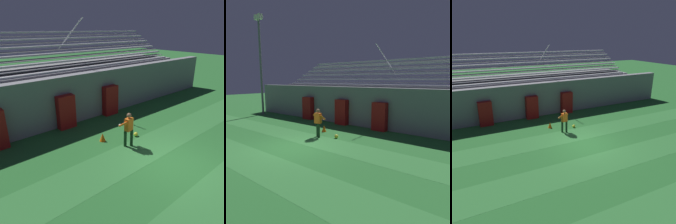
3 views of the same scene
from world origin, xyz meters
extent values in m
plane|color=#286B2D|center=(0.00, 0.00, 0.00)|extent=(80.00, 80.00, 0.00)
cube|color=#337A38|center=(0.00, 1.59, 0.00)|extent=(28.00, 1.90, 0.01)
cube|color=gray|center=(0.00, 6.50, 1.40)|extent=(24.00, 0.60, 2.80)
cube|color=maroon|center=(-1.58, 5.95, 0.93)|extent=(0.99, 0.44, 1.87)
cube|color=maroon|center=(1.58, 5.95, 0.93)|extent=(0.99, 0.44, 1.87)
cube|color=gray|center=(0.00, 9.20, 1.45)|extent=(18.00, 4.60, 2.90)
cube|color=silver|center=(0.00, 7.25, 2.95)|extent=(17.10, 0.36, 0.10)
cube|color=gray|center=(0.00, 7.05, 2.72)|extent=(17.10, 0.60, 0.04)
cube|color=silver|center=(0.00, 7.95, 3.35)|extent=(17.10, 0.36, 0.10)
cube|color=gray|center=(0.00, 7.75, 3.12)|extent=(17.10, 0.60, 0.04)
cube|color=silver|center=(0.00, 8.65, 3.75)|extent=(17.10, 0.36, 0.10)
cube|color=gray|center=(0.00, 8.45, 3.52)|extent=(17.10, 0.60, 0.04)
cube|color=silver|center=(0.00, 9.35, 4.15)|extent=(17.10, 0.36, 0.10)
cube|color=gray|center=(0.00, 9.15, 3.92)|extent=(17.10, 0.60, 0.04)
cube|color=silver|center=(0.00, 10.05, 4.55)|extent=(17.10, 0.36, 0.10)
cube|color=gray|center=(0.00, 9.85, 4.32)|extent=(17.10, 0.60, 0.04)
cube|color=silver|center=(0.00, 10.75, 4.95)|extent=(17.10, 0.36, 0.10)
cube|color=gray|center=(0.00, 10.55, 4.72)|extent=(17.10, 0.60, 0.04)
cylinder|color=silver|center=(0.54, 8.75, 4.80)|extent=(0.06, 3.33, 2.05)
cylinder|color=#143319|center=(-0.55, 2.34, 0.41)|extent=(0.16, 0.16, 0.82)
cylinder|color=#143319|center=(-0.30, 2.18, 0.41)|extent=(0.16, 0.16, 0.82)
cube|color=orange|center=(-0.42, 2.26, 1.12)|extent=(0.41, 0.30, 0.60)
sphere|color=brown|center=(-0.42, 2.26, 1.56)|extent=(0.22, 0.22, 0.22)
cylinder|color=orange|center=(-0.68, 2.36, 1.17)|extent=(0.17, 0.49, 0.37)
cylinder|color=orange|center=(-0.21, 2.44, 1.17)|extent=(0.17, 0.49, 0.37)
cube|color=silver|center=(-0.67, 2.56, 1.04)|extent=(0.13, 0.13, 0.08)
cube|color=silver|center=(-0.28, 2.63, 1.04)|extent=(0.13, 0.13, 0.08)
sphere|color=yellow|center=(0.58, 2.72, 0.11)|extent=(0.22, 0.22, 0.22)
cone|color=orange|center=(-1.04, 3.43, 0.21)|extent=(0.30, 0.30, 0.42)
camera|label=1|loc=(-6.89, -4.13, 5.23)|focal=35.00mm
camera|label=2|loc=(8.34, -6.66, 3.35)|focal=35.00mm
camera|label=3|loc=(-6.57, -10.46, 6.38)|focal=35.00mm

